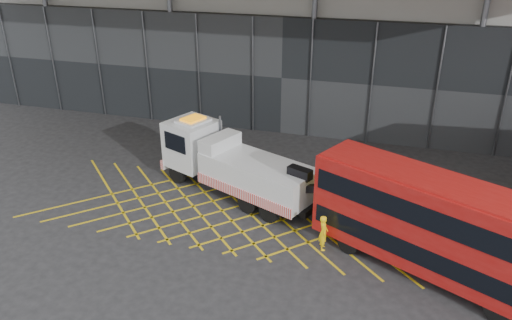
% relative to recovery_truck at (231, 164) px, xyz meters
% --- Properties ---
extents(ground_plane, '(120.00, 120.00, 0.00)m').
position_rel_recovery_truck_xyz_m(ground_plane, '(-1.47, -2.01, -1.76)').
color(ground_plane, '#242427').
extents(road_markings, '(19.96, 7.16, 0.01)m').
position_rel_recovery_truck_xyz_m(road_markings, '(0.13, -2.01, -1.75)').
color(road_markings, yellow).
rests_on(road_markings, ground_plane).
extents(recovery_truck, '(10.58, 6.05, 3.80)m').
position_rel_recovery_truck_xyz_m(recovery_truck, '(0.00, 0.00, 0.00)').
color(recovery_truck, black).
rests_on(recovery_truck, ground_plane).
extents(bus_towed, '(10.61, 6.94, 4.34)m').
position_rel_recovery_truck_xyz_m(bus_towed, '(10.30, -4.40, 0.65)').
color(bus_towed, '#9E0F0C').
rests_on(bus_towed, ground_plane).
extents(worker, '(0.56, 0.71, 1.71)m').
position_rel_recovery_truck_xyz_m(worker, '(5.66, -3.89, -0.90)').
color(worker, yellow).
rests_on(worker, ground_plane).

